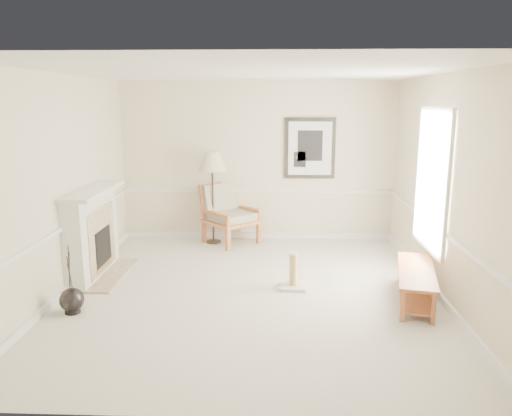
{
  "coord_description": "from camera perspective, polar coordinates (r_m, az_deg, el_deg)",
  "views": [
    {
      "loc": [
        0.32,
        -6.37,
        2.56
      ],
      "look_at": [
        0.05,
        0.7,
        1.02
      ],
      "focal_mm": 35.0,
      "sensor_mm": 36.0,
      "label": 1
    }
  ],
  "objects": [
    {
      "name": "bench",
      "position": [
        6.81,
        17.81,
        -7.84
      ],
      "size": [
        0.77,
        1.56,
        0.43
      ],
      "rotation": [
        0.0,
        0.0,
        -0.22
      ],
      "color": "#AF5D38",
      "rests_on": "ground"
    },
    {
      "name": "armchair",
      "position": [
        9.12,
        -3.33,
        -0.34
      ],
      "size": [
        1.17,
        1.17,
        1.07
      ],
      "rotation": [
        0.0,
        0.0,
        0.75
      ],
      "color": "#AF5D38",
      "rests_on": "ground"
    },
    {
      "name": "floor_vase",
      "position": [
        6.59,
        -20.3,
        -9.9
      ],
      "size": [
        0.3,
        0.3,
        0.87
      ],
      "rotation": [
        0.0,
        0.0,
        0.12
      ],
      "color": "black",
      "rests_on": "ground"
    },
    {
      "name": "ground",
      "position": [
        6.87,
        -0.64,
        -9.61
      ],
      "size": [
        5.5,
        5.5,
        0.0
      ],
      "primitive_type": "plane",
      "color": "silver",
      "rests_on": "ground"
    },
    {
      "name": "floor_lamp",
      "position": [
        8.91,
        -5.03,
        5.03
      ],
      "size": [
        0.55,
        0.55,
        1.66
      ],
      "rotation": [
        0.0,
        0.0,
        -0.06
      ],
      "color": "black",
      "rests_on": "ground"
    },
    {
      "name": "scratching_post",
      "position": [
        6.98,
        4.29,
        -7.85
      ],
      "size": [
        0.39,
        0.39,
        0.51
      ],
      "rotation": [
        0.0,
        0.0,
        -0.07
      ],
      "color": "white",
      "rests_on": "ground"
    },
    {
      "name": "fireplace",
      "position": [
        7.7,
        -18.13,
        -2.79
      ],
      "size": [
        0.64,
        1.64,
        1.31
      ],
      "color": "white",
      "rests_on": "ground"
    },
    {
      "name": "room",
      "position": [
        6.49,
        0.58,
        6.12
      ],
      "size": [
        5.04,
        5.54,
        2.92
      ],
      "color": "beige",
      "rests_on": "ground"
    }
  ]
}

